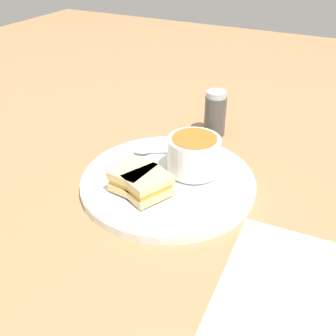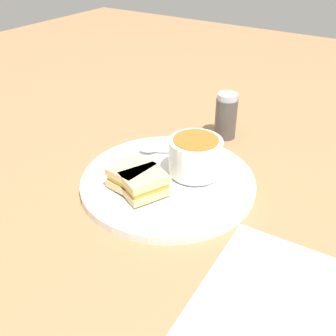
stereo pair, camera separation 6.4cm
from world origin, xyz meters
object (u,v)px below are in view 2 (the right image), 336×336
(spoon, at_px, (153,150))
(sandwich_half_far, at_px, (144,184))
(soup_bowl, at_px, (195,156))
(sandwich_half_near, at_px, (132,175))
(salt_shaker, at_px, (227,116))

(spoon, distance_m, sandwich_half_far, 0.14)
(soup_bowl, height_order, spoon, soup_bowl)
(soup_bowl, bearing_deg, sandwich_half_near, 53.10)
(soup_bowl, relative_size, spoon, 0.79)
(sandwich_half_far, relative_size, salt_shaker, 0.88)
(soup_bowl, relative_size, salt_shaker, 0.95)
(soup_bowl, bearing_deg, spoon, -9.95)
(sandwich_half_near, relative_size, salt_shaker, 0.76)
(sandwich_half_near, xyz_separation_m, sandwich_half_far, (-0.03, 0.01, 0.00))
(spoon, bearing_deg, salt_shaker, -140.95)
(sandwich_half_near, distance_m, sandwich_half_far, 0.03)
(salt_shaker, bearing_deg, sandwich_half_far, 88.59)
(sandwich_half_far, bearing_deg, salt_shaker, -91.41)
(sandwich_half_far, bearing_deg, spoon, -60.86)
(spoon, bearing_deg, sandwich_half_near, 80.14)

